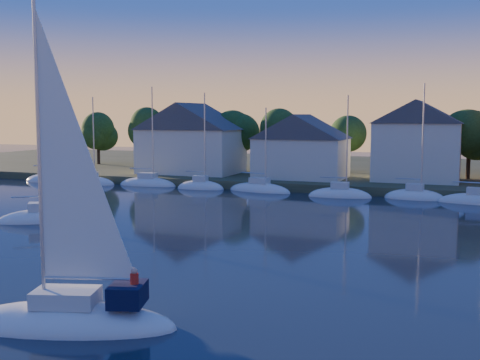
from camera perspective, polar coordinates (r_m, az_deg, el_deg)
The scene contains 9 objects.
shoreline_land at distance 93.57m, azimuth 12.30°, elevation 0.53°, with size 160.00×50.00×2.00m, color #384126.
wooden_dock at distance 71.07m, azimuth 9.41°, elevation -1.17°, with size 120.00×3.00×1.00m, color brown.
clubhouse_west at distance 83.40m, azimuth -4.64°, elevation 4.06°, with size 13.65×9.45×9.64m.
clubhouse_centre at distance 76.86m, azimuth 5.86°, elevation 3.28°, with size 11.55×8.40×8.08m.
clubhouse_east at distance 76.35m, azimuth 16.47°, elevation 3.69°, with size 10.50×8.40×9.80m.
tree_line at distance 80.99m, azimuth 12.49°, elevation 4.76°, with size 93.40×5.40×8.90m.
moored_fleet at distance 68.14m, azimuth 8.90°, elevation -1.39°, with size 87.50×2.40×12.05m.
hero_sailboat at distance 27.11m, azimuth -15.82°, elevation -12.07°, with size 9.99×5.72×14.73m.
drifting_sailboat_left at distance 53.63m, azimuth -18.28°, elevation -3.68°, with size 7.42×6.26×11.54m.
Camera 1 is at (14.28, -17.03, 8.99)m, focal length 45.00 mm.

